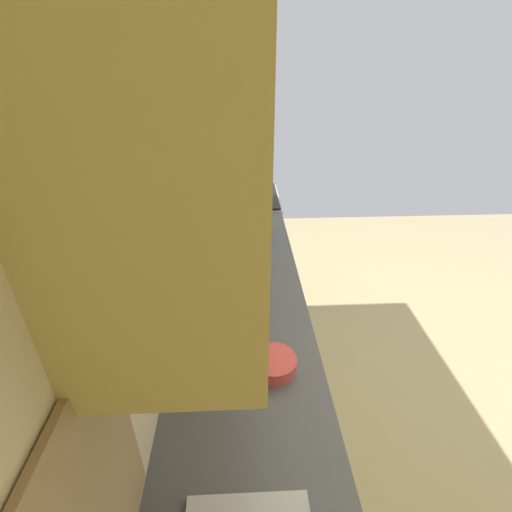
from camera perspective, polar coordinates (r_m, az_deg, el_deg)
ground_plane at (r=2.86m, az=24.71°, el=-19.40°), size 5.88×5.88×0.00m
wall_back at (r=1.77m, az=-14.33°, el=6.16°), size 3.80×0.12×2.72m
counter_run at (r=1.98m, az=-1.70°, el=-23.11°), size 2.87×0.64×0.93m
upper_cabinets at (r=1.21m, az=-9.43°, el=19.90°), size 1.56×0.34×0.66m
oven_range at (r=3.32m, az=-2.12°, el=1.85°), size 0.63×0.65×1.11m
microwave at (r=2.36m, az=-2.87°, el=5.61°), size 0.50×0.33×0.29m
bowl at (r=1.51m, az=2.70°, el=-16.19°), size 0.18×0.18×0.05m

